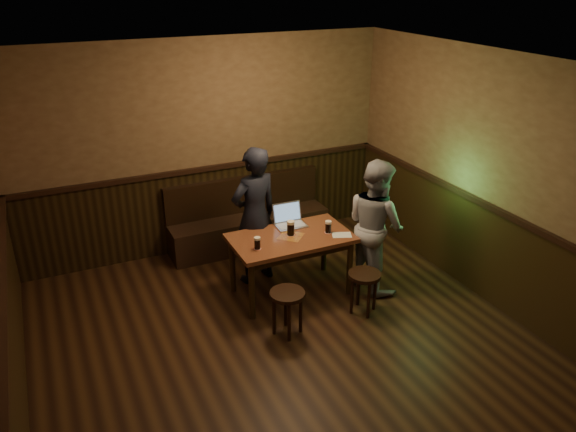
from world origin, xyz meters
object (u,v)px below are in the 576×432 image
(pint_mid, at_px, (291,228))
(person_suit, at_px, (255,216))
(pub_table, at_px, (291,244))
(stool_left, at_px, (287,301))
(laptop, at_px, (289,220))
(pint_left, at_px, (257,243))
(bench, at_px, (248,224))
(person_grey, at_px, (375,225))
(pint_right, at_px, (328,227))
(stool_right, at_px, (364,281))

(pint_mid, relative_size, person_suit, 0.10)
(pub_table, distance_m, stool_left, 0.85)
(pub_table, xyz_separation_m, laptop, (0.12, 0.30, 0.16))
(stool_left, bearing_deg, pint_left, 98.05)
(bench, height_order, person_grey, person_grey)
(stool_left, relative_size, pint_mid, 2.81)
(pint_mid, xyz_separation_m, laptop, (0.11, 0.27, -0.02))
(bench, distance_m, person_suit, 1.08)
(laptop, bearing_deg, pint_right, -49.81)
(pint_right, relative_size, laptop, 0.41)
(person_suit, bearing_deg, person_grey, 137.26)
(pint_right, bearing_deg, bench, 106.41)
(person_grey, bearing_deg, person_suit, 54.66)
(stool_left, xyz_separation_m, pint_right, (0.81, 0.63, 0.42))
(pint_mid, distance_m, laptop, 0.29)
(pub_table, distance_m, pint_right, 0.48)
(pint_right, bearing_deg, stool_left, -142.41)
(person_suit, bearing_deg, pint_left, 58.40)
(pint_left, distance_m, pint_right, 0.90)
(pint_mid, bearing_deg, stool_right, -53.54)
(pint_left, distance_m, pint_mid, 0.50)
(stool_left, distance_m, pint_left, 0.73)
(stool_right, xyz_separation_m, pint_mid, (-0.55, 0.74, 0.44))
(stool_right, relative_size, pint_mid, 2.75)
(pint_right, height_order, laptop, laptop)
(pint_left, relative_size, person_grey, 0.09)
(pint_mid, relative_size, person_grey, 0.11)
(pint_left, distance_m, person_grey, 1.45)
(stool_left, bearing_deg, bench, 79.72)
(stool_left, bearing_deg, person_grey, 19.25)
(stool_right, bearing_deg, pint_mid, 126.46)
(pint_mid, relative_size, laptop, 0.49)
(pint_mid, height_order, pint_right, pint_mid)
(bench, height_order, stool_right, bench)
(pint_mid, xyz_separation_m, pint_right, (0.42, -0.13, -0.01))
(pub_table, height_order, stool_left, pub_table)
(person_suit, height_order, person_grey, person_suit)
(bench, distance_m, pint_right, 1.61)
(stool_left, bearing_deg, pint_mid, 62.45)
(bench, bearing_deg, stool_right, -74.96)
(person_suit, relative_size, person_grey, 1.07)
(pub_table, bearing_deg, person_grey, -14.04)
(pint_right, xyz_separation_m, person_suit, (-0.68, 0.57, 0.04))
(person_grey, bearing_deg, laptop, 52.69)
(pint_right, bearing_deg, person_suit, 140.05)
(pint_right, height_order, person_grey, person_grey)
(bench, relative_size, pint_left, 15.33)
(pint_right, height_order, person_suit, person_suit)
(pub_table, relative_size, person_suit, 0.81)
(pint_left, bearing_deg, bench, 72.81)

